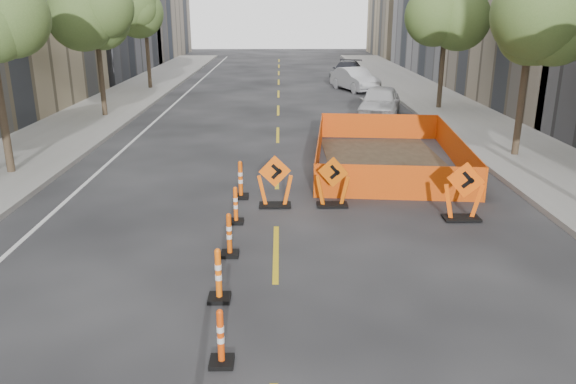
{
  "coord_description": "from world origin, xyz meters",
  "views": [
    {
      "loc": [
        0.11,
        -7.17,
        5.02
      ],
      "look_at": [
        0.27,
        4.85,
        1.1
      ],
      "focal_mm": 35.0,
      "sensor_mm": 36.0,
      "label": 1
    }
  ],
  "objects_px": {
    "channelizer_6": "(236,205)",
    "channelizer_7": "(241,180)",
    "channelizer_3": "(221,337)",
    "channelizer_5": "(229,235)",
    "chevron_sign_left": "(275,181)",
    "parked_car_far": "(347,71)",
    "channelizer_4": "(218,275)",
    "chevron_sign_right": "(464,191)",
    "chevron_sign_center": "(333,182)",
    "parked_car_mid": "(355,79)",
    "parked_car_near": "(380,103)"
  },
  "relations": [
    {
      "from": "channelizer_4",
      "to": "parked_car_mid",
      "type": "bearing_deg",
      "value": 77.8
    },
    {
      "from": "channelizer_7",
      "to": "chevron_sign_right",
      "type": "distance_m",
      "value": 5.92
    },
    {
      "from": "channelizer_4",
      "to": "chevron_sign_right",
      "type": "bearing_deg",
      "value": 35.41
    },
    {
      "from": "channelizer_6",
      "to": "parked_car_mid",
      "type": "distance_m",
      "value": 24.38
    },
    {
      "from": "channelizer_4",
      "to": "chevron_sign_center",
      "type": "distance_m",
      "value": 5.66
    },
    {
      "from": "chevron_sign_right",
      "to": "parked_car_mid",
      "type": "xyz_separation_m",
      "value": [
        0.3,
        23.5,
        -0.03
      ]
    },
    {
      "from": "channelizer_4",
      "to": "channelizer_5",
      "type": "relative_size",
      "value": 1.05
    },
    {
      "from": "chevron_sign_left",
      "to": "parked_car_far",
      "type": "distance_m",
      "value": 28.14
    },
    {
      "from": "channelizer_4",
      "to": "channelizer_5",
      "type": "bearing_deg",
      "value": 89.21
    },
    {
      "from": "channelizer_4",
      "to": "channelizer_5",
      "type": "height_order",
      "value": "channelizer_4"
    },
    {
      "from": "channelizer_3",
      "to": "channelizer_4",
      "type": "relative_size",
      "value": 0.9
    },
    {
      "from": "channelizer_5",
      "to": "chevron_sign_left",
      "type": "bearing_deg",
      "value": 73.26
    },
    {
      "from": "channelizer_5",
      "to": "chevron_sign_right",
      "type": "xyz_separation_m",
      "value": [
        5.62,
        2.08,
        0.27
      ]
    },
    {
      "from": "parked_car_far",
      "to": "channelizer_6",
      "type": "bearing_deg",
      "value": -87.89
    },
    {
      "from": "chevron_sign_center",
      "to": "chevron_sign_right",
      "type": "relative_size",
      "value": 0.91
    },
    {
      "from": "parked_car_mid",
      "to": "parked_car_far",
      "type": "height_order",
      "value": "parked_car_mid"
    },
    {
      "from": "channelizer_6",
      "to": "channelizer_7",
      "type": "xyz_separation_m",
      "value": [
        -0.01,
        1.93,
        0.07
      ]
    },
    {
      "from": "channelizer_3",
      "to": "parked_car_far",
      "type": "height_order",
      "value": "parked_car_far"
    },
    {
      "from": "channelizer_5",
      "to": "parked_car_far",
      "type": "height_order",
      "value": "parked_car_far"
    },
    {
      "from": "channelizer_4",
      "to": "channelizer_7",
      "type": "xyz_separation_m",
      "value": [
        0.01,
        5.8,
        0.02
      ]
    },
    {
      "from": "channelizer_3",
      "to": "channelizer_4",
      "type": "bearing_deg",
      "value": 96.82
    },
    {
      "from": "channelizer_3",
      "to": "channelizer_6",
      "type": "height_order",
      "value": "channelizer_6"
    },
    {
      "from": "channelizer_4",
      "to": "channelizer_6",
      "type": "relative_size",
      "value": 1.09
    },
    {
      "from": "channelizer_3",
      "to": "channelizer_5",
      "type": "height_order",
      "value": "channelizer_5"
    },
    {
      "from": "parked_car_far",
      "to": "parked_car_near",
      "type": "bearing_deg",
      "value": -76.66
    },
    {
      "from": "parked_car_near",
      "to": "channelizer_7",
      "type": "bearing_deg",
      "value": -101.7
    },
    {
      "from": "chevron_sign_right",
      "to": "channelizer_4",
      "type": "bearing_deg",
      "value": -119.63
    },
    {
      "from": "channelizer_7",
      "to": "chevron_sign_center",
      "type": "bearing_deg",
      "value": -16.21
    },
    {
      "from": "channelizer_5",
      "to": "channelizer_6",
      "type": "distance_m",
      "value": 1.93
    },
    {
      "from": "channelizer_6",
      "to": "parked_car_mid",
      "type": "xyz_separation_m",
      "value": [
        5.93,
        23.64,
        0.26
      ]
    },
    {
      "from": "chevron_sign_center",
      "to": "parked_car_mid",
      "type": "xyz_separation_m",
      "value": [
        3.45,
        22.43,
        0.04
      ]
    },
    {
      "from": "channelizer_7",
      "to": "parked_car_near",
      "type": "bearing_deg",
      "value": 63.73
    },
    {
      "from": "chevron_sign_right",
      "to": "parked_car_far",
      "type": "relative_size",
      "value": 0.31
    },
    {
      "from": "channelizer_5",
      "to": "channelizer_7",
      "type": "xyz_separation_m",
      "value": [
        -0.02,
        3.87,
        0.05
      ]
    },
    {
      "from": "channelizer_5",
      "to": "parked_car_near",
      "type": "height_order",
      "value": "parked_car_near"
    },
    {
      "from": "channelizer_3",
      "to": "chevron_sign_left",
      "type": "xyz_separation_m",
      "value": [
        0.74,
        7.0,
        0.25
      ]
    },
    {
      "from": "channelizer_7",
      "to": "parked_car_near",
      "type": "xyz_separation_m",
      "value": [
        5.88,
        11.92,
        0.24
      ]
    },
    {
      "from": "channelizer_6",
      "to": "chevron_sign_right",
      "type": "distance_m",
      "value": 5.64
    },
    {
      "from": "channelizer_5",
      "to": "chevron_sign_left",
      "type": "xyz_separation_m",
      "value": [
        0.94,
        3.13,
        0.23
      ]
    },
    {
      "from": "channelizer_4",
      "to": "chevron_sign_left",
      "type": "relative_size",
      "value": 0.72
    },
    {
      "from": "channelizer_7",
      "to": "chevron_sign_center",
      "type": "distance_m",
      "value": 2.6
    },
    {
      "from": "channelizer_5",
      "to": "channelizer_7",
      "type": "height_order",
      "value": "channelizer_7"
    },
    {
      "from": "parked_car_mid",
      "to": "parked_car_far",
      "type": "distance_m",
      "value": 5.24
    },
    {
      "from": "channelizer_7",
      "to": "parked_car_near",
      "type": "distance_m",
      "value": 13.29
    },
    {
      "from": "chevron_sign_left",
      "to": "parked_car_near",
      "type": "xyz_separation_m",
      "value": [
        4.92,
        12.65,
        0.07
      ]
    },
    {
      "from": "channelizer_3",
      "to": "channelizer_5",
      "type": "bearing_deg",
      "value": 93.03
    },
    {
      "from": "parked_car_far",
      "to": "channelizer_4",
      "type": "bearing_deg",
      "value": -86.56
    },
    {
      "from": "chevron_sign_left",
      "to": "channelizer_4",
      "type": "bearing_deg",
      "value": -109.12
    },
    {
      "from": "channelizer_5",
      "to": "parked_car_far",
      "type": "bearing_deg",
      "value": 78.97
    },
    {
      "from": "channelizer_6",
      "to": "chevron_sign_right",
      "type": "height_order",
      "value": "chevron_sign_right"
    }
  ]
}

